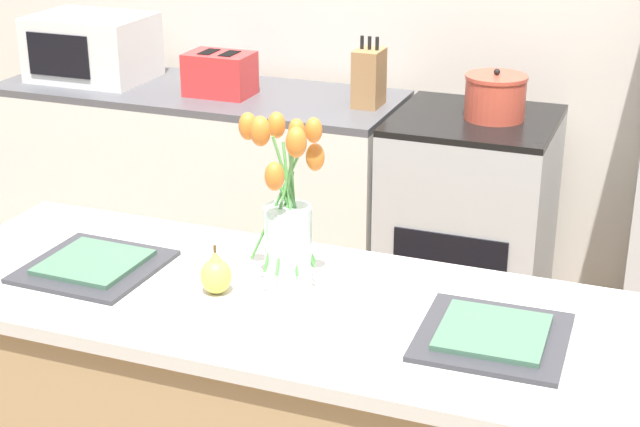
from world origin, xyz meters
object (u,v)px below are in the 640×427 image
object	(u,v)px
microwave	(92,47)
plate_setting_left	(94,265)
stove_range	(468,230)
flower_vase	(287,219)
pear_figurine	(216,274)
plate_setting_right	(493,335)
knife_block	(369,78)
toaster	(220,74)
cooking_pot	(495,97)

from	to	relation	value
microwave	plate_setting_left	bearing A→B (deg)	-57.02
microwave	stove_range	bearing A→B (deg)	0.02
flower_vase	pear_figurine	distance (m)	0.21
stove_range	flower_vase	world-z (taller)	flower_vase
flower_vase	pear_figurine	size ratio (longest dim) A/B	3.58
pear_figurine	plate_setting_right	xyz separation A→B (m)	(0.66, 0.01, -0.04)
flower_vase	pear_figurine	world-z (taller)	flower_vase
stove_range	plate_setting_right	distance (m)	1.73
plate_setting_left	microwave	xyz separation A→B (m)	(-1.05, 1.62, 0.14)
knife_block	microwave	bearing A→B (deg)	-179.62
pear_figurine	toaster	bearing A→B (deg)	116.07
pear_figurine	microwave	world-z (taller)	microwave
plate_setting_right	toaster	bearing A→B (deg)	132.32
toaster	cooking_pot	world-z (taller)	cooking_pot
stove_range	plate_setting_left	xyz separation A→B (m)	(-0.60, -1.62, 0.45)
cooking_pot	knife_block	distance (m)	0.49
knife_block	toaster	bearing A→B (deg)	-174.79
stove_range	plate_setting_left	size ratio (longest dim) A/B	2.82
plate_setting_right	knife_block	world-z (taller)	knife_block
flower_vase	knife_block	distance (m)	1.59
stove_range	cooking_pot	distance (m)	0.54
toaster	plate_setting_left	bearing A→B (deg)	-74.78
stove_range	plate_setting_right	xyz separation A→B (m)	(0.40, -1.62, 0.45)
pear_figurine	cooking_pot	distance (m)	1.67
pear_figurine	cooking_pot	bearing A→B (deg)	78.76
plate_setting_left	microwave	world-z (taller)	microwave
flower_vase	plate_setting_right	distance (m)	0.54
knife_block	plate_setting_right	bearing A→B (deg)	-63.18
stove_range	knife_block	xyz separation A→B (m)	(-0.42, 0.01, 0.57)
stove_range	pear_figurine	xyz separation A→B (m)	(-0.26, -1.63, 0.49)
pear_figurine	plate_setting_left	bearing A→B (deg)	178.43
plate_setting_right	toaster	distance (m)	2.13
pear_figurine	knife_block	bearing A→B (deg)	95.76
toaster	knife_block	world-z (taller)	knife_block
plate_setting_right	flower_vase	bearing A→B (deg)	171.93
plate_setting_left	cooking_pot	world-z (taller)	cooking_pot
stove_range	flower_vase	xyz separation A→B (m)	(-0.11, -1.55, 0.62)
plate_setting_right	knife_block	size ratio (longest dim) A/B	1.20
plate_setting_right	toaster	size ratio (longest dim) A/B	1.15
stove_range	knife_block	bearing A→B (deg)	178.98
stove_range	plate_setting_right	world-z (taller)	plate_setting_right
flower_vase	toaster	xyz separation A→B (m)	(-0.92, 1.50, -0.07)
toaster	cooking_pot	distance (m)	1.10
pear_figurine	microwave	size ratio (longest dim) A/B	0.25
flower_vase	microwave	size ratio (longest dim) A/B	0.91
pear_figurine	microwave	xyz separation A→B (m)	(-1.40, 1.63, 0.10)
plate_setting_left	toaster	distance (m)	1.63
cooking_pot	knife_block	bearing A→B (deg)	179.76
flower_vase	microwave	bearing A→B (deg)	134.99
stove_range	plate_setting_right	size ratio (longest dim) A/B	2.82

